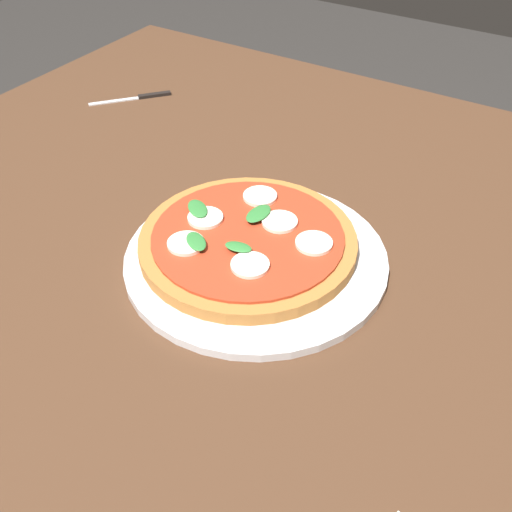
# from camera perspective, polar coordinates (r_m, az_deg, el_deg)

# --- Properties ---
(ground_plane) EXTENTS (6.00, 6.00, 0.00)m
(ground_plane) POSITION_cam_1_polar(r_m,az_deg,el_deg) (1.43, -3.17, -20.03)
(ground_plane) COLOR #2D2B28
(dining_table) EXTENTS (1.18, 1.18, 0.70)m
(dining_table) POSITION_cam_1_polar(r_m,az_deg,el_deg) (0.95, -4.48, -1.08)
(dining_table) COLOR #4C301E
(dining_table) RESTS_ON ground_plane
(serving_tray) EXTENTS (0.35, 0.35, 0.01)m
(serving_tray) POSITION_cam_1_polar(r_m,az_deg,el_deg) (0.82, 0.00, -0.21)
(serving_tray) COLOR silver
(serving_tray) RESTS_ON dining_table
(pizza) EXTENTS (0.29, 0.29, 0.03)m
(pizza) POSITION_cam_1_polar(r_m,az_deg,el_deg) (0.82, -0.77, 1.42)
(pizza) COLOR #B27033
(pizza) RESTS_ON serving_tray
(knife) EXTENTS (0.11, 0.13, 0.01)m
(knife) POSITION_cam_1_polar(r_m,az_deg,el_deg) (1.26, -10.59, 14.24)
(knife) COLOR black
(knife) RESTS_ON dining_table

